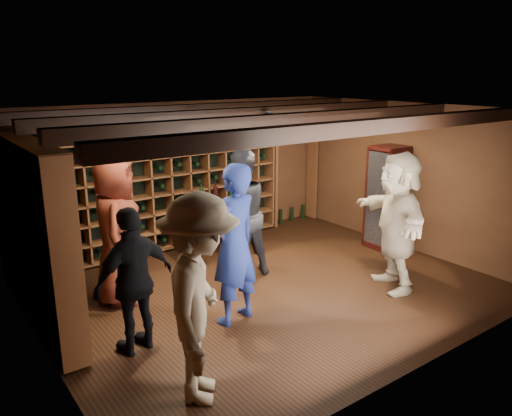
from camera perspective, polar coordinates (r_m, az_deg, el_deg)
ground at (r=7.21m, az=1.38°, el=-9.13°), size 6.00×6.00×0.00m
room_shell at (r=6.63m, az=1.25°, el=10.43°), size 6.00×6.00×6.00m
wine_rack_back at (r=8.49m, az=-11.05°, el=2.57°), size 4.65×0.30×2.20m
wine_rack_left at (r=6.40m, az=-23.98°, el=-2.70°), size 0.30×2.65×2.20m
crate_shelf at (r=9.98m, az=4.34°, el=7.14°), size 1.20×0.32×2.07m
display_cabinet at (r=8.88m, az=14.66°, el=0.95°), size 0.55×0.50×1.75m
man_blue_shirt at (r=5.97m, az=-2.55°, el=-4.22°), size 0.81×0.63×1.98m
man_grey_suit at (r=7.34m, az=-1.85°, el=-0.73°), size 0.99×0.80×1.91m
guest_red_floral at (r=6.75m, az=-15.58°, el=-2.41°), size 1.00×1.15×1.99m
guest_woman_black at (r=5.56m, az=-13.71°, el=-8.06°), size 1.02×0.58×1.64m
guest_khaki at (r=4.62m, az=-6.40°, el=-10.37°), size 1.35×1.47×1.99m
guest_beige at (r=7.19m, az=15.80°, el=-1.48°), size 1.34×1.88×1.96m
tasting_table at (r=8.20m, az=-4.16°, el=-0.19°), size 1.24×0.68×1.18m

